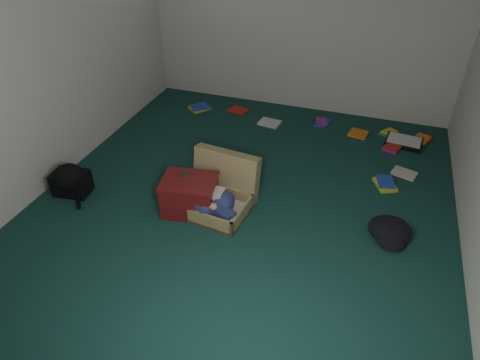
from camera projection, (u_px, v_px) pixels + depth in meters
The scene contains 11 objects.
floor at pixel (245, 200), 4.28m from camera, with size 4.50×4.50×0.00m, color #153C35.
wall_back at pixel (303, 10), 5.26m from camera, with size 4.50×4.50×0.00m, color silver.
wall_front at pixel (79, 272), 1.79m from camera, with size 4.50×4.50×0.00m, color silver.
wall_left at pixel (46, 50), 4.05m from camera, with size 4.50×4.50×0.00m, color silver.
suitcase at pixel (218, 192), 4.15m from camera, with size 0.75×0.73×0.50m.
person at pixel (205, 197), 4.02m from camera, with size 0.72×0.41×0.31m.
maroon_bin at pixel (190, 195), 4.06m from camera, with size 0.57×0.48×0.35m.
backpack at pixel (71, 182), 4.31m from camera, with size 0.43×0.35×0.26m, color black, non-canonical shape.
clothing_pile at pixel (381, 234), 3.78m from camera, with size 0.41×0.34×0.13m, color black, non-canonical shape.
paper_tray at pixel (404, 142), 5.16m from camera, with size 0.45×0.36×0.06m.
book_scatter at pixel (332, 136), 5.31m from camera, with size 3.14×1.42×0.02m.
Camera 1 is at (1.04, -3.20, 2.66)m, focal length 32.00 mm.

